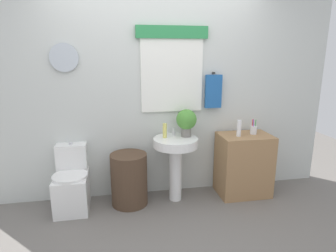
% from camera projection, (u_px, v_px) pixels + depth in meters
% --- Properties ---
extents(ground_plane, '(8.00, 8.00, 0.00)m').
position_uv_depth(ground_plane, '(175.00, 245.00, 2.67)').
color(ground_plane, slate).
extents(back_wall, '(4.40, 0.18, 2.60)m').
position_uv_depth(back_wall, '(156.00, 90.00, 3.45)').
color(back_wall, silver).
rests_on(back_wall, ground_plane).
extents(toilet, '(0.38, 0.51, 0.74)m').
position_uv_depth(toilet, '(72.00, 184.00, 3.26)').
color(toilet, white).
rests_on(toilet, ground_plane).
extents(laundry_hamper, '(0.42, 0.42, 0.61)m').
position_uv_depth(laundry_hamper, '(129.00, 179.00, 3.34)').
color(laundry_hamper, '#4C3828').
rests_on(laundry_hamper, ground_plane).
extents(pedestal_sink, '(0.52, 0.52, 0.77)m').
position_uv_depth(pedestal_sink, '(176.00, 154.00, 3.37)').
color(pedestal_sink, white).
rests_on(pedestal_sink, ground_plane).
extents(faucet, '(0.03, 0.03, 0.10)m').
position_uv_depth(faucet, '(174.00, 131.00, 3.42)').
color(faucet, silver).
rests_on(faucet, pedestal_sink).
extents(wooden_cabinet, '(0.62, 0.44, 0.77)m').
position_uv_depth(wooden_cabinet, '(243.00, 165.00, 3.57)').
color(wooden_cabinet, '#9E754C').
rests_on(wooden_cabinet, ground_plane).
extents(soap_bottle, '(0.05, 0.05, 0.17)m').
position_uv_depth(soap_bottle, '(165.00, 131.00, 3.33)').
color(soap_bottle, '#DBD166').
rests_on(soap_bottle, pedestal_sink).
extents(potted_plant, '(0.24, 0.24, 0.33)m').
position_uv_depth(potted_plant, '(186.00, 121.00, 3.36)').
color(potted_plant, slate).
rests_on(potted_plant, pedestal_sink).
extents(lotion_bottle, '(0.05, 0.05, 0.20)m').
position_uv_depth(lotion_bottle, '(239.00, 128.00, 3.40)').
color(lotion_bottle, white).
rests_on(lotion_bottle, wooden_cabinet).
extents(toothbrush_cup, '(0.08, 0.08, 0.19)m').
position_uv_depth(toothbrush_cup, '(253.00, 130.00, 3.50)').
color(toothbrush_cup, silver).
rests_on(toothbrush_cup, wooden_cabinet).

